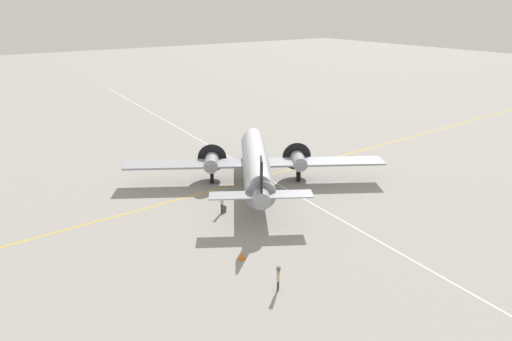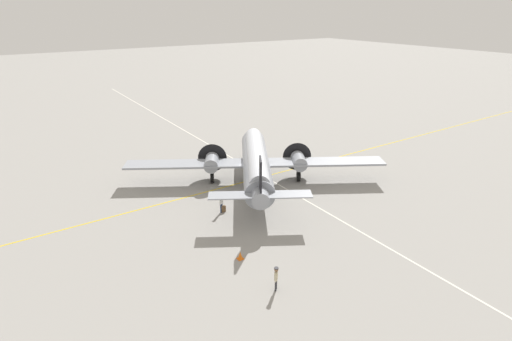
{
  "view_description": "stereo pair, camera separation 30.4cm",
  "coord_description": "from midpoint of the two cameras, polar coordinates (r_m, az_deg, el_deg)",
  "views": [
    {
      "loc": [
        20.19,
        29.91,
        16.44
      ],
      "look_at": [
        0.0,
        0.0,
        1.67
      ],
      "focal_mm": 28.0,
      "sensor_mm": 36.0,
      "label": 1
    },
    {
      "loc": [
        19.94,
        30.08,
        16.44
      ],
      "look_at": [
        0.0,
        0.0,
        1.67
      ],
      "focal_mm": 28.0,
      "sensor_mm": 36.0,
      "label": 2
    }
  ],
  "objects": [
    {
      "name": "apron_line_northsouth",
      "position": [
        40.74,
        2.2,
        -1.55
      ],
      "size": [
        0.16,
        120.0,
        0.01
      ],
      "color": "silver",
      "rests_on": "ground_plane"
    },
    {
      "name": "ground_plane",
      "position": [
        39.65,
        -0.22,
        -2.23
      ],
      "size": [
        300.0,
        300.0,
        0.0
      ],
      "primitive_type": "plane",
      "color": "gray"
    },
    {
      "name": "traffic_cone",
      "position": [
        28.69,
        -2.37,
        -12.07
      ],
      "size": [
        0.44,
        0.44,
        0.57
      ],
      "color": "orange",
      "rests_on": "ground_plane"
    },
    {
      "name": "passenger_boarding",
      "position": [
        34.41,
        -5.18,
        -4.36
      ],
      "size": [
        0.5,
        0.4,
        1.75
      ],
      "rotation": [
        0.0,
        0.0,
        3.79
      ],
      "color": "navy",
      "rests_on": "ground_plane"
    },
    {
      "name": "airliner_main",
      "position": [
        39.08,
        -0.26,
        1.39
      ],
      "size": [
        23.29,
        17.65,
        5.78
      ],
      "rotation": [
        0.0,
        0.0,
        4.17
      ],
      "color": "#9399A3",
      "rests_on": "ground_plane"
    },
    {
      "name": "suitcase_near_door",
      "position": [
        34.8,
        -4.88,
        -5.49
      ],
      "size": [
        0.41,
        0.2,
        0.6
      ],
      "color": "brown",
      "rests_on": "ground_plane"
    },
    {
      "name": "suitcase_upright_spare",
      "position": [
        34.81,
        -4.88,
        -5.52
      ],
      "size": [
        0.45,
        0.14,
        0.56
      ],
      "color": "brown",
      "rests_on": "ground_plane"
    },
    {
      "name": "apron_line_eastwest",
      "position": [
        40.8,
        -1.4,
        -1.5
      ],
      "size": [
        120.0,
        0.16,
        0.01
      ],
      "color": "gold",
      "rests_on": "ground_plane"
    },
    {
      "name": "crew_foreground",
      "position": [
        25.56,
        2.85,
        -14.8
      ],
      "size": [
        0.43,
        0.42,
        1.66
      ],
      "rotation": [
        0.0,
        0.0,
        -2.36
      ],
      "color": "#2D2D33",
      "rests_on": "ground_plane"
    }
  ]
}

